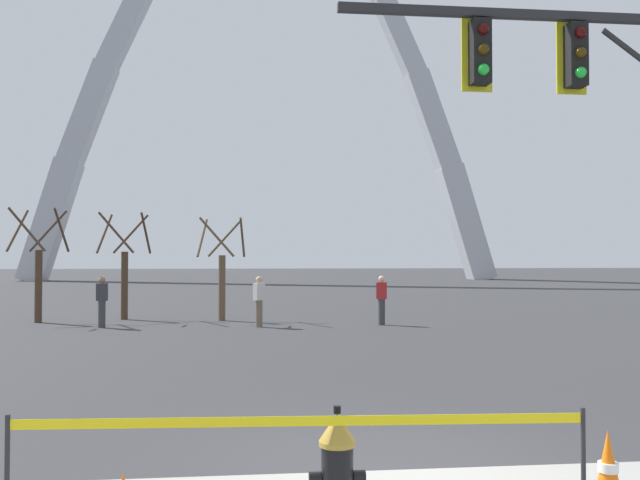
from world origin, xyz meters
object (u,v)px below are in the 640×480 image
(monument_arch, at_px, (265,100))
(pedestrian_walking_left, at_px, (259,301))
(fire_hydrant, at_px, (337,471))
(traffic_cone_mid_sidewalk, at_px, (608,474))
(pedestrian_walking_right, at_px, (382,300))
(pedestrian_standing_center, at_px, (102,301))

(monument_arch, relative_size, pedestrian_walking_left, 28.43)
(fire_hydrant, distance_m, pedestrian_walking_left, 15.68)
(traffic_cone_mid_sidewalk, bearing_deg, pedestrian_walking_right, 85.57)
(pedestrian_walking_left, bearing_deg, fire_hydrant, -88.53)
(fire_hydrant, bearing_deg, pedestrian_walking_right, 77.40)
(monument_arch, bearing_deg, fire_hydrant, -90.75)
(fire_hydrant, height_order, monument_arch, monument_arch)
(fire_hydrant, height_order, traffic_cone_mid_sidewalk, fire_hydrant)
(pedestrian_walking_left, relative_size, pedestrian_standing_center, 1.00)
(pedestrian_walking_left, xyz_separation_m, pedestrian_walking_right, (3.96, 0.23, 0.00))
(pedestrian_standing_center, bearing_deg, monument_arch, 81.96)
(monument_arch, bearing_deg, pedestrian_walking_right, -86.28)
(monument_arch, distance_m, pedestrian_walking_left, 46.08)
(fire_hydrant, xyz_separation_m, pedestrian_walking_left, (-0.40, 15.67, 0.35))
(pedestrian_standing_center, bearing_deg, traffic_cone_mid_sidewalk, -64.58)
(pedestrian_walking_right, bearing_deg, pedestrian_walking_left, -176.65)
(pedestrian_standing_center, height_order, pedestrian_walking_right, same)
(traffic_cone_mid_sidewalk, xyz_separation_m, pedestrian_standing_center, (-7.59, 15.96, 0.46))
(pedestrian_walking_left, bearing_deg, traffic_cone_mid_sidewalk, -80.13)
(monument_arch, distance_m, pedestrian_standing_center, 46.18)
(traffic_cone_mid_sidewalk, bearing_deg, pedestrian_walking_left, 99.87)
(pedestrian_standing_center, bearing_deg, pedestrian_walking_right, -0.49)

